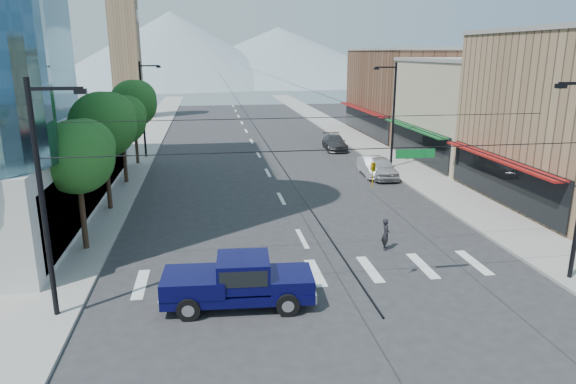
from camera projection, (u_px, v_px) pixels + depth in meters
name	position (u px, v px, depth m)	size (l,w,h in m)	color
ground	(327.00, 287.00, 22.17)	(160.00, 160.00, 0.00)	#28282B
sidewalk_left	(145.00, 140.00, 58.49)	(4.00, 120.00, 0.15)	gray
sidewalk_right	(349.00, 135.00, 62.06)	(4.00, 120.00, 0.15)	gray
shop_mid	(482.00, 112.00, 46.83)	(12.00, 14.00, 9.00)	tan
shop_far	(414.00, 93.00, 61.95)	(12.00, 18.00, 10.00)	brown
clock_tower	(125.00, 46.00, 76.01)	(4.80, 4.80, 20.40)	#8C6B4C
mountain_left	(172.00, 48.00, 160.01)	(80.00, 80.00, 22.00)	gray
mountain_right	(279.00, 55.00, 175.28)	(90.00, 90.00, 18.00)	gray
tree_near	(80.00, 154.00, 25.02)	(3.65, 3.64, 6.71)	black
tree_midnear	(105.00, 123.00, 31.53)	(4.09, 4.09, 7.52)	black
tree_midfar	(123.00, 119.00, 38.36)	(3.65, 3.64, 6.71)	black
tree_far	(135.00, 102.00, 44.88)	(4.09, 4.09, 7.52)	black
signal_rig	(340.00, 189.00, 20.02)	(21.80, 0.20, 9.00)	black
lamp_pole_nw	(144.00, 106.00, 47.87)	(2.00, 0.25, 9.00)	black
lamp_pole_ne	(392.00, 112.00, 43.42)	(2.00, 0.25, 9.00)	black
pickup_truck	(237.00, 281.00, 20.29)	(6.15, 2.64, 2.04)	#08083B
pedestrian	(386.00, 234.00, 26.19)	(0.60, 0.40, 1.65)	black
parked_car_near	(381.00, 167.00, 41.28)	(1.97, 4.89, 1.67)	#ACACB1
parked_car_mid	(372.00, 166.00, 41.94)	(1.63, 4.67, 1.54)	silver
parked_car_far	(335.00, 143.00, 53.12)	(2.10, 5.18, 1.50)	#333336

